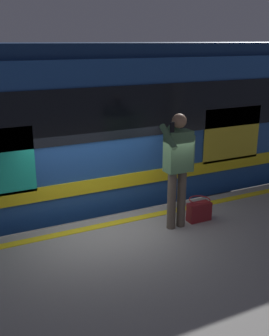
% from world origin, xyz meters
% --- Properties ---
extents(ground_plane, '(23.43, 23.43, 0.00)m').
position_xyz_m(ground_plane, '(0.00, 0.00, 0.00)').
color(ground_plane, '#4C4742').
extents(platform, '(12.21, 4.81, 1.09)m').
position_xyz_m(platform, '(0.00, 2.41, 0.55)').
color(platform, gray).
rests_on(platform, ground).
extents(safety_line, '(11.97, 0.16, 0.01)m').
position_xyz_m(safety_line, '(0.00, 0.30, 1.10)').
color(safety_line, yellow).
rests_on(safety_line, platform).
extents(track_rail_near, '(15.88, 0.08, 0.16)m').
position_xyz_m(track_rail_near, '(0.00, -1.09, 0.08)').
color(track_rail_near, slate).
rests_on(track_rail_near, ground).
extents(track_rail_far, '(15.88, 0.08, 0.16)m').
position_xyz_m(track_rail_far, '(0.00, -2.53, 0.08)').
color(track_rail_far, slate).
rests_on(track_rail_far, ground).
extents(train_carriage, '(13.13, 2.99, 3.75)m').
position_xyz_m(train_carriage, '(-0.64, -1.80, 2.42)').
color(train_carriage, '#1E478C').
rests_on(train_carriage, ground).
extents(passenger, '(0.57, 0.55, 1.83)m').
position_xyz_m(passenger, '(-0.94, 0.84, 2.18)').
color(passenger, brown).
rests_on(passenger, platform).
extents(handbag, '(0.40, 0.36, 0.38)m').
position_xyz_m(handbag, '(-1.40, 0.82, 1.27)').
color(handbag, maroon).
rests_on(handbag, platform).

